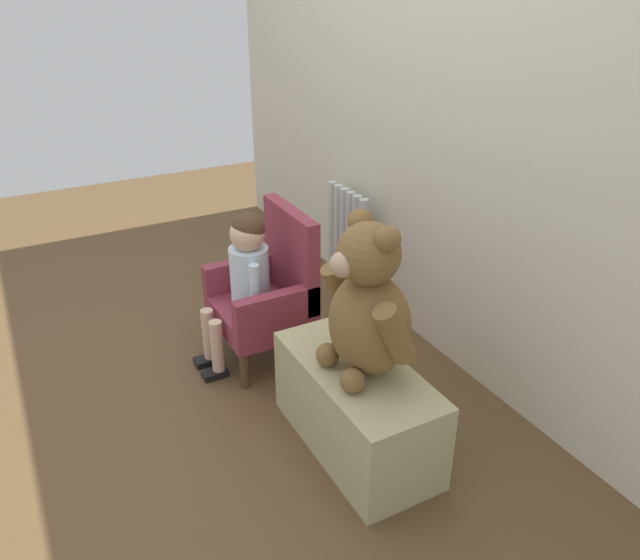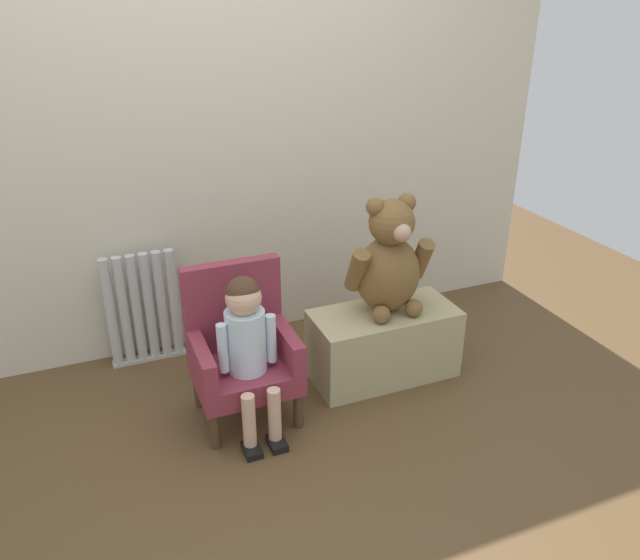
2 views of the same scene
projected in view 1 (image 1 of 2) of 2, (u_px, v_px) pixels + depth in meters
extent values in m
plane|color=brown|center=(193.00, 384.00, 2.70)|extent=(6.00, 6.00, 0.00)
cube|color=beige|center=(425.00, 76.00, 2.62)|extent=(3.80, 0.05, 2.40)
cylinder|color=#B9BDBE|center=(332.00, 232.00, 3.42)|extent=(0.05, 0.05, 0.57)
cylinder|color=#B9BDBE|center=(338.00, 236.00, 3.37)|extent=(0.05, 0.05, 0.57)
cylinder|color=#B9BDBE|center=(344.00, 240.00, 3.32)|extent=(0.05, 0.05, 0.57)
cylinder|color=#B9BDBE|center=(350.00, 244.00, 3.28)|extent=(0.05, 0.05, 0.57)
cylinder|color=#B9BDBE|center=(356.00, 248.00, 3.23)|extent=(0.05, 0.05, 0.57)
cylinder|color=#B9BDBE|center=(362.00, 253.00, 3.18)|extent=(0.05, 0.05, 0.57)
cube|color=#B9BDBE|center=(346.00, 291.00, 3.44)|extent=(0.37, 0.05, 0.02)
cube|color=maroon|center=(260.00, 313.00, 2.80)|extent=(0.44, 0.38, 0.10)
cube|color=maroon|center=(291.00, 254.00, 2.75)|extent=(0.44, 0.06, 0.42)
cube|color=maroon|center=(243.00, 273.00, 2.89)|extent=(0.06, 0.38, 0.14)
cube|color=maroon|center=(277.00, 309.00, 2.59)|extent=(0.06, 0.38, 0.14)
cylinder|color=#4C331E|center=(215.00, 329.00, 2.94)|extent=(0.04, 0.04, 0.17)
cylinder|color=#4C331E|center=(245.00, 369.00, 2.65)|extent=(0.04, 0.04, 0.17)
cylinder|color=#4C331E|center=(276.00, 313.00, 3.07)|extent=(0.04, 0.04, 0.17)
cylinder|color=#4C331E|center=(311.00, 350.00, 2.78)|extent=(0.04, 0.04, 0.17)
cylinder|color=silver|center=(250.00, 278.00, 2.69)|extent=(0.17, 0.17, 0.28)
sphere|color=#D8AD8E|center=(247.00, 234.00, 2.60)|extent=(0.15, 0.15, 0.15)
sphere|color=#472D1E|center=(248.00, 230.00, 2.59)|extent=(0.14, 0.14, 0.14)
cylinder|color=#D8AD8E|center=(209.00, 334.00, 2.78)|extent=(0.06, 0.06, 0.24)
cube|color=black|center=(207.00, 361.00, 2.83)|extent=(0.07, 0.11, 0.03)
cylinder|color=#D8AD8E|center=(217.00, 346.00, 2.69)|extent=(0.06, 0.06, 0.24)
cube|color=black|center=(215.00, 373.00, 2.74)|extent=(0.07, 0.11, 0.03)
cylinder|color=silver|center=(237.00, 269.00, 2.77)|extent=(0.04, 0.04, 0.22)
cylinder|color=silver|center=(255.00, 289.00, 2.60)|extent=(0.04, 0.04, 0.22)
cube|color=tan|center=(356.00, 407.00, 2.28)|extent=(0.71, 0.33, 0.35)
ellipsoid|color=brown|center=(369.00, 324.00, 2.12)|extent=(0.31, 0.27, 0.37)
sphere|color=brown|center=(369.00, 254.00, 1.99)|extent=(0.21, 0.21, 0.21)
sphere|color=tan|center=(343.00, 264.00, 1.96)|extent=(0.09, 0.09, 0.09)
sphere|color=brown|center=(360.00, 222.00, 2.02)|extent=(0.09, 0.09, 0.09)
sphere|color=brown|center=(387.00, 239.00, 1.90)|extent=(0.09, 0.09, 0.09)
cylinder|color=brown|center=(341.00, 290.00, 2.22)|extent=(0.08, 0.16, 0.23)
cylinder|color=brown|center=(395.00, 334.00, 1.95)|extent=(0.08, 0.16, 0.23)
sphere|color=brown|center=(328.00, 355.00, 2.20)|extent=(0.09, 0.09, 0.09)
sphere|color=brown|center=(352.00, 380.00, 2.07)|extent=(0.09, 0.09, 0.09)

